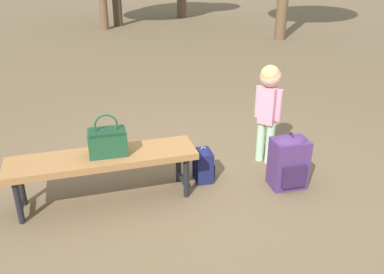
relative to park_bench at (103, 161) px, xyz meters
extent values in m
plane|color=brown|center=(0.87, -0.04, -0.39)|extent=(40.00, 40.00, 0.00)
cube|color=#9E6B3D|center=(0.00, 0.00, 0.03)|extent=(1.62, 0.47, 0.06)
cylinder|color=black|center=(0.71, 0.11, -0.20)|extent=(0.05, 0.05, 0.39)
cylinder|color=black|center=(0.69, -0.17, -0.20)|extent=(0.05, 0.05, 0.39)
cylinder|color=black|center=(-0.69, 0.17, -0.20)|extent=(0.05, 0.05, 0.39)
cylinder|color=black|center=(-0.71, -0.11, -0.20)|extent=(0.05, 0.05, 0.39)
cylinder|color=black|center=(0.70, -0.03, -0.29)|extent=(0.05, 0.28, 0.04)
cylinder|color=black|center=(-0.70, 0.03, -0.29)|extent=(0.05, 0.28, 0.04)
cube|color=#1E4C2D|center=(0.05, 0.00, 0.17)|extent=(0.33, 0.21, 0.22)
cube|color=#163922|center=(0.05, 0.00, 0.27)|extent=(0.30, 0.21, 0.02)
torus|color=#1E4C2D|center=(0.05, 0.00, 0.33)|extent=(0.20, 0.03, 0.20)
cylinder|color=#B2D8B2|center=(1.65, 0.25, -0.17)|extent=(0.08, 0.08, 0.44)
cylinder|color=#B2D8B2|center=(1.72, 0.17, -0.17)|extent=(0.08, 0.08, 0.44)
ellipsoid|color=white|center=(1.67, 0.26, -0.37)|extent=(0.10, 0.09, 0.04)
ellipsoid|color=white|center=(1.73, 0.18, -0.37)|extent=(0.10, 0.09, 0.04)
cube|color=pink|center=(1.69, 0.21, 0.24)|extent=(0.21, 0.21, 0.38)
cylinder|color=pink|center=(1.62, 0.30, 0.25)|extent=(0.06, 0.06, 0.32)
cylinder|color=pink|center=(1.75, 0.12, 0.25)|extent=(0.06, 0.06, 0.32)
sphere|color=beige|center=(1.69, 0.21, 0.53)|extent=(0.21, 0.21, 0.21)
sphere|color=tan|center=(1.68, 0.20, 0.55)|extent=(0.19, 0.19, 0.19)
cube|color=#4C2D66|center=(1.65, -0.30, -0.16)|extent=(0.34, 0.27, 0.47)
ellipsoid|color=#4C2D66|center=(1.65, -0.30, 0.07)|extent=(0.33, 0.25, 0.11)
cube|color=#311D42|center=(1.64, -0.44, -0.23)|extent=(0.23, 0.05, 0.21)
cube|color=#311D42|center=(1.73, -0.18, -0.16)|extent=(0.06, 0.03, 0.40)
cube|color=#311D42|center=(1.59, -0.17, -0.16)|extent=(0.06, 0.03, 0.40)
torus|color=black|center=(1.65, -0.30, 0.11)|extent=(0.02, 0.08, 0.08)
cube|color=#191E4C|center=(0.94, 0.05, -0.24)|extent=(0.17, 0.22, 0.31)
ellipsoid|color=#191E4C|center=(0.94, 0.05, -0.09)|extent=(0.16, 0.21, 0.07)
cube|color=black|center=(1.03, 0.05, -0.29)|extent=(0.03, 0.15, 0.14)
cube|color=black|center=(0.86, 0.11, -0.24)|extent=(0.02, 0.04, 0.26)
cube|color=black|center=(0.85, 0.01, -0.24)|extent=(0.02, 0.04, 0.26)
torus|color=#B2B2B7|center=(0.94, 0.05, -0.06)|extent=(0.05, 0.01, 0.05)
camera|label=1|loc=(-0.30, -3.18, 1.64)|focal=38.33mm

